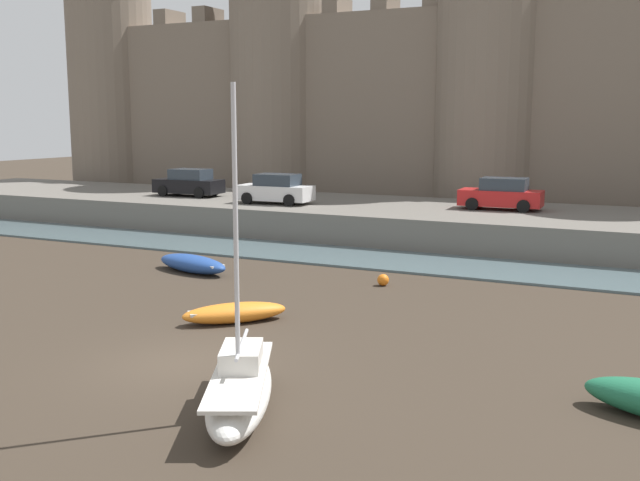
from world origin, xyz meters
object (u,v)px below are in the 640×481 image
(car_quay_centre_west, at_px, (276,189))
(car_quay_west, at_px, (189,183))
(car_quay_east, at_px, (502,194))
(sailboat_foreground_centre, at_px, (240,387))
(mooring_buoy_near_shore, at_px, (383,280))
(rowboat_midflat_centre, at_px, (235,312))
(rowboat_midflat_right, at_px, (192,263))

(car_quay_centre_west, height_order, car_quay_west, same)
(car_quay_centre_west, relative_size, car_quay_east, 1.00)
(sailboat_foreground_centre, bearing_deg, car_quay_west, 127.50)
(car_quay_west, bearing_deg, mooring_buoy_near_shore, -33.98)
(rowboat_midflat_centre, distance_m, rowboat_midflat_right, 8.00)
(mooring_buoy_near_shore, bearing_deg, rowboat_midflat_centre, -108.42)
(sailboat_foreground_centre, bearing_deg, car_quay_centre_west, 117.41)
(sailboat_foreground_centre, bearing_deg, car_quay_east, 90.21)
(rowboat_midflat_centre, distance_m, car_quay_west, 23.25)
(car_quay_east, relative_size, car_quay_west, 1.00)
(mooring_buoy_near_shore, height_order, car_quay_east, car_quay_east)
(mooring_buoy_near_shore, bearing_deg, car_quay_east, 82.85)
(mooring_buoy_near_shore, xyz_separation_m, car_quay_centre_west, (-10.09, 9.95, 2.13))
(sailboat_foreground_centre, relative_size, rowboat_midflat_centre, 2.29)
(sailboat_foreground_centre, height_order, rowboat_midflat_right, sailboat_foreground_centre)
(rowboat_midflat_right, bearing_deg, mooring_buoy_near_shore, 7.48)
(mooring_buoy_near_shore, distance_m, car_quay_east, 12.84)
(rowboat_midflat_right, bearing_deg, car_quay_centre_west, 101.55)
(rowboat_midflat_centre, xyz_separation_m, car_quay_centre_west, (-7.85, 16.69, 2.03))
(car_quay_centre_west, xyz_separation_m, car_quay_west, (-6.68, 1.35, 0.00))
(rowboat_midflat_centre, distance_m, car_quay_centre_west, 18.56)
(car_quay_west, bearing_deg, car_quay_east, 3.93)
(rowboat_midflat_right, xyz_separation_m, car_quay_west, (-8.92, 12.34, 1.98))
(car_quay_east, height_order, car_quay_west, same)
(car_quay_centre_west, distance_m, car_quay_east, 11.96)
(rowboat_midflat_centre, relative_size, car_quay_east, 0.72)
(rowboat_midflat_right, height_order, car_quay_centre_west, car_quay_centre_west)
(sailboat_foreground_centre, height_order, mooring_buoy_near_shore, sailboat_foreground_centre)
(rowboat_midflat_right, relative_size, car_quay_east, 0.94)
(car_quay_centre_west, bearing_deg, car_quay_east, 12.62)
(sailboat_foreground_centre, distance_m, car_quay_east, 25.36)
(mooring_buoy_near_shore, relative_size, car_quay_east, 0.11)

